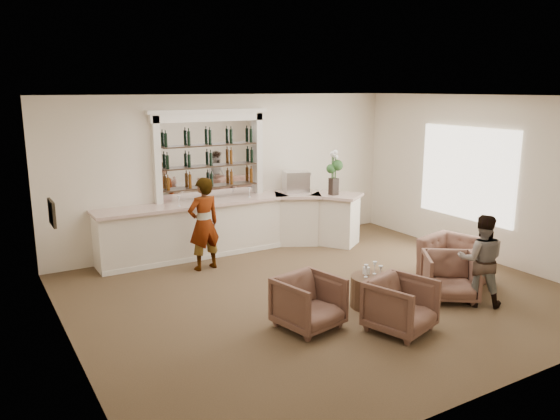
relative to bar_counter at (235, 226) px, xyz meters
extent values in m
plane|color=brown|center=(0.16, -3.00, -0.57)|extent=(8.00, 8.00, 0.00)
cube|color=beige|center=(0.16, 0.50, 1.08)|extent=(8.00, 0.04, 3.30)
cube|color=beige|center=(-3.84, -3.00, 1.08)|extent=(0.04, 7.00, 3.30)
cube|color=beige|center=(4.16, -3.00, 1.08)|extent=(0.04, 7.00, 3.30)
cube|color=white|center=(0.16, -3.00, 2.73)|extent=(8.00, 7.00, 0.04)
cube|color=white|center=(4.13, -2.50, 1.13)|extent=(0.05, 2.40, 1.90)
cube|color=black|center=(-3.81, -1.80, 1.08)|extent=(0.04, 0.46, 0.38)
cube|color=beige|center=(-3.78, -1.80, 1.08)|extent=(0.01, 0.38, 0.30)
cube|color=white|center=(-0.84, 0.15, -0.03)|extent=(4.00, 0.70, 1.08)
cube|color=#C9A79C|center=(-0.84, 0.13, 0.54)|extent=(4.10, 0.82, 0.06)
cube|color=white|center=(1.51, -0.08, -0.03)|extent=(1.12, 1.04, 1.08)
cube|color=#C9A79C|center=(1.51, -0.10, 0.54)|extent=(1.27, 1.19, 0.06)
cube|color=white|center=(2.21, -0.60, -0.03)|extent=(1.08, 1.14, 1.08)
cube|color=#C9A79C|center=(2.21, -0.62, 0.54)|extent=(1.24, 1.29, 0.06)
cube|color=silver|center=(-0.84, -0.18, -0.52)|extent=(4.00, 0.06, 0.10)
cube|color=white|center=(-0.34, 0.48, 1.38)|extent=(2.15, 0.02, 1.65)
cube|color=silver|center=(-1.49, 0.42, 0.88)|extent=(0.14, 0.16, 2.90)
cube|color=silver|center=(0.81, 0.42, 0.88)|extent=(0.14, 0.16, 2.90)
cube|color=silver|center=(-0.34, 0.42, 2.27)|extent=(2.52, 0.16, 0.18)
cube|color=silver|center=(-0.34, 0.42, 2.39)|extent=(2.64, 0.20, 0.08)
cube|color=#2E2117|center=(-0.34, 0.37, 0.81)|extent=(2.05, 0.20, 0.03)
cube|color=#2E2117|center=(-0.34, 0.37, 1.25)|extent=(2.05, 0.20, 0.03)
cube|color=#2E2117|center=(-0.34, 0.37, 1.69)|extent=(2.05, 0.20, 0.03)
cylinder|color=#472B1E|center=(0.57, -3.82, -0.32)|extent=(0.70, 0.70, 0.50)
imported|color=gray|center=(-1.00, -0.73, 0.32)|extent=(0.70, 0.51, 1.79)
imported|color=gray|center=(2.10, -4.63, 0.17)|extent=(0.91, 0.91, 1.49)
imported|color=brown|center=(-0.75, -3.97, -0.19)|extent=(0.98, 1.00, 0.78)
imported|color=brown|center=(0.33, -4.73, -0.19)|extent=(1.05, 1.06, 0.78)
imported|color=brown|center=(1.87, -4.23, -0.19)|extent=(1.17, 1.17, 0.78)
imported|color=brown|center=(2.75, -3.60, -0.20)|extent=(1.26, 1.36, 0.74)
cube|color=silver|center=(1.56, 0.06, 0.80)|extent=(0.64, 0.58, 0.47)
cube|color=black|center=(2.10, -0.64, 0.75)|extent=(0.17, 0.17, 0.37)
cube|color=white|center=(0.55, -3.68, -0.01)|extent=(0.08, 0.08, 0.12)
camera|label=1|loc=(-4.89, -10.14, 2.85)|focal=35.00mm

